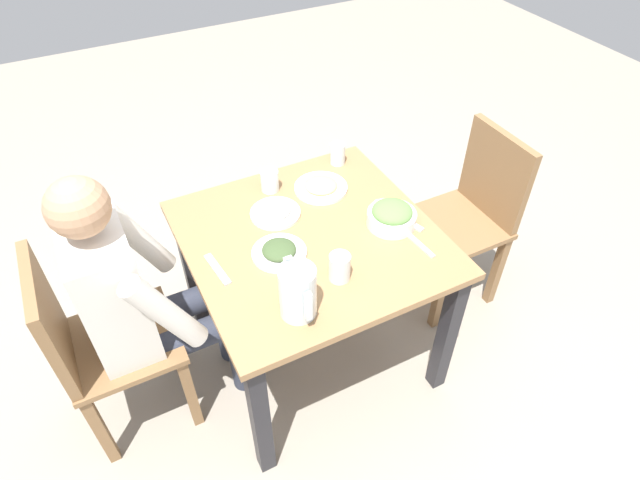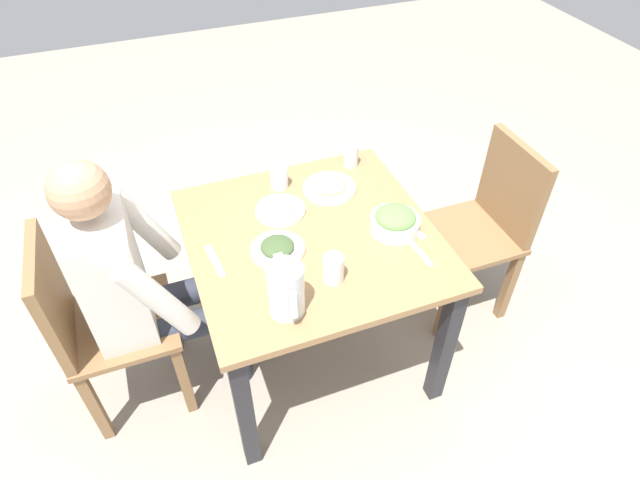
{
  "view_description": "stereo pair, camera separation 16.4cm",
  "coord_description": "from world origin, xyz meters",
  "px_view_note": "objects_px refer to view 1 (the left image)",
  "views": [
    {
      "loc": [
        1.33,
        -0.65,
        2.06
      ],
      "look_at": [
        0.04,
        0.02,
        0.72
      ],
      "focal_mm": 29.85,
      "sensor_mm": 36.0,
      "label": 1
    },
    {
      "loc": [
        1.4,
        -0.5,
        2.06
      ],
      "look_at": [
        0.04,
        0.02,
        0.72
      ],
      "focal_mm": 29.85,
      "sensor_mm": 36.0,
      "label": 2
    }
  ],
  "objects_px": {
    "chair_far": "(471,211)",
    "water_glass_center": "(270,181)",
    "plate_yoghurt": "(275,211)",
    "water_glass_near_left": "(338,154)",
    "dining_table": "(311,257)",
    "salad_bowl": "(392,216)",
    "water_pitcher": "(298,292)",
    "plate_fries": "(321,187)",
    "plate_dolmas": "(279,251)",
    "diner_near": "(142,295)",
    "chair_near": "(95,342)",
    "water_glass_near_right": "(340,267)"
  },
  "relations": [
    {
      "from": "plate_yoghurt",
      "to": "water_pitcher",
      "type": "bearing_deg",
      "value": -14.99
    },
    {
      "from": "chair_far",
      "to": "water_glass_center",
      "type": "relative_size",
      "value": 9.61
    },
    {
      "from": "plate_yoghurt",
      "to": "water_glass_center",
      "type": "bearing_deg",
      "value": 163.72
    },
    {
      "from": "water_glass_near_left",
      "to": "plate_fries",
      "type": "bearing_deg",
      "value": -48.23
    },
    {
      "from": "plate_dolmas",
      "to": "diner_near",
      "type": "bearing_deg",
      "value": -101.71
    },
    {
      "from": "plate_fries",
      "to": "chair_far",
      "type": "bearing_deg",
      "value": 73.05
    },
    {
      "from": "diner_near",
      "to": "water_glass_center",
      "type": "relative_size",
      "value": 12.86
    },
    {
      "from": "plate_yoghurt",
      "to": "plate_fries",
      "type": "distance_m",
      "value": 0.24
    },
    {
      "from": "plate_yoghurt",
      "to": "water_glass_near_left",
      "type": "bearing_deg",
      "value": 117.5
    },
    {
      "from": "salad_bowl",
      "to": "water_glass_near_right",
      "type": "distance_m",
      "value": 0.35
    },
    {
      "from": "dining_table",
      "to": "salad_bowl",
      "type": "relative_size",
      "value": 4.85
    },
    {
      "from": "diner_near",
      "to": "water_pitcher",
      "type": "distance_m",
      "value": 0.6
    },
    {
      "from": "water_pitcher",
      "to": "water_glass_center",
      "type": "distance_m",
      "value": 0.67
    },
    {
      "from": "diner_near",
      "to": "water_glass_near_right",
      "type": "xyz_separation_m",
      "value": [
        0.3,
        0.63,
        0.12
      ]
    },
    {
      "from": "plate_dolmas",
      "to": "water_glass_near_left",
      "type": "height_order",
      "value": "water_glass_near_left"
    },
    {
      "from": "plate_fries",
      "to": "water_glass_center",
      "type": "height_order",
      "value": "water_glass_center"
    },
    {
      "from": "water_glass_center",
      "to": "chair_far",
      "type": "bearing_deg",
      "value": 70.83
    },
    {
      "from": "water_pitcher",
      "to": "water_glass_center",
      "type": "height_order",
      "value": "water_pitcher"
    },
    {
      "from": "chair_near",
      "to": "water_glass_center",
      "type": "relative_size",
      "value": 9.61
    },
    {
      "from": "water_glass_center",
      "to": "dining_table",
      "type": "bearing_deg",
      "value": 4.01
    },
    {
      "from": "water_pitcher",
      "to": "water_glass_center",
      "type": "bearing_deg",
      "value": 164.69
    },
    {
      "from": "plate_yoghurt",
      "to": "plate_dolmas",
      "type": "relative_size",
      "value": 0.99
    },
    {
      "from": "chair_near",
      "to": "water_glass_center",
      "type": "bearing_deg",
      "value": 108.27
    },
    {
      "from": "dining_table",
      "to": "plate_yoghurt",
      "type": "relative_size",
      "value": 4.63
    },
    {
      "from": "chair_far",
      "to": "water_glass_center",
      "type": "bearing_deg",
      "value": -109.17
    },
    {
      "from": "salad_bowl",
      "to": "plate_fries",
      "type": "distance_m",
      "value": 0.35
    },
    {
      "from": "chair_far",
      "to": "plate_fries",
      "type": "relative_size",
      "value": 3.95
    },
    {
      "from": "diner_near",
      "to": "plate_fries",
      "type": "xyz_separation_m",
      "value": [
        -0.18,
        0.8,
        0.09
      ]
    },
    {
      "from": "plate_fries",
      "to": "water_glass_center",
      "type": "xyz_separation_m",
      "value": [
        -0.09,
        -0.19,
        0.03
      ]
    },
    {
      "from": "diner_near",
      "to": "dining_table",
      "type": "bearing_deg",
      "value": 84.35
    },
    {
      "from": "salad_bowl",
      "to": "plate_fries",
      "type": "xyz_separation_m",
      "value": [
        -0.32,
        -0.14,
        -0.03
      ]
    },
    {
      "from": "diner_near",
      "to": "plate_fries",
      "type": "relative_size",
      "value": 5.29
    },
    {
      "from": "water_pitcher",
      "to": "salad_bowl",
      "type": "height_order",
      "value": "water_pitcher"
    },
    {
      "from": "plate_dolmas",
      "to": "water_glass_center",
      "type": "xyz_separation_m",
      "value": [
        -0.37,
        0.12,
        0.03
      ]
    },
    {
      "from": "water_pitcher",
      "to": "chair_far",
      "type": "bearing_deg",
      "value": 108.38
    },
    {
      "from": "plate_fries",
      "to": "water_glass_near_left",
      "type": "bearing_deg",
      "value": 131.77
    },
    {
      "from": "dining_table",
      "to": "salad_bowl",
      "type": "xyz_separation_m",
      "value": [
        0.08,
        0.3,
        0.16
      ]
    },
    {
      "from": "dining_table",
      "to": "plate_dolmas",
      "type": "height_order",
      "value": "plate_dolmas"
    },
    {
      "from": "chair_near",
      "to": "chair_far",
      "type": "bearing_deg",
      "value": 88.96
    },
    {
      "from": "chair_far",
      "to": "water_glass_near_left",
      "type": "relative_size",
      "value": 9.18
    },
    {
      "from": "plate_fries",
      "to": "water_glass_near_right",
      "type": "xyz_separation_m",
      "value": [
        0.48,
        -0.17,
        0.04
      ]
    },
    {
      "from": "plate_yoghurt",
      "to": "water_glass_near_left",
      "type": "distance_m",
      "value": 0.44
    },
    {
      "from": "chair_near",
      "to": "water_glass_near_left",
      "type": "xyz_separation_m",
      "value": [
        -0.31,
        1.16,
        0.27
      ]
    },
    {
      "from": "dining_table",
      "to": "chair_near",
      "type": "relative_size",
      "value": 1.05
    },
    {
      "from": "chair_far",
      "to": "water_glass_near_left",
      "type": "distance_m",
      "value": 0.68
    },
    {
      "from": "diner_near",
      "to": "water_pitcher",
      "type": "relative_size",
      "value": 6.15
    },
    {
      "from": "chair_near",
      "to": "water_pitcher",
      "type": "relative_size",
      "value": 4.6
    },
    {
      "from": "chair_far",
      "to": "water_glass_center",
      "type": "height_order",
      "value": "chair_far"
    },
    {
      "from": "chair_near",
      "to": "salad_bowl",
      "type": "xyz_separation_m",
      "value": [
        0.14,
        1.14,
        0.26
      ]
    },
    {
      "from": "chair_near",
      "to": "water_pitcher",
      "type": "bearing_deg",
      "value": 59.56
    }
  ]
}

